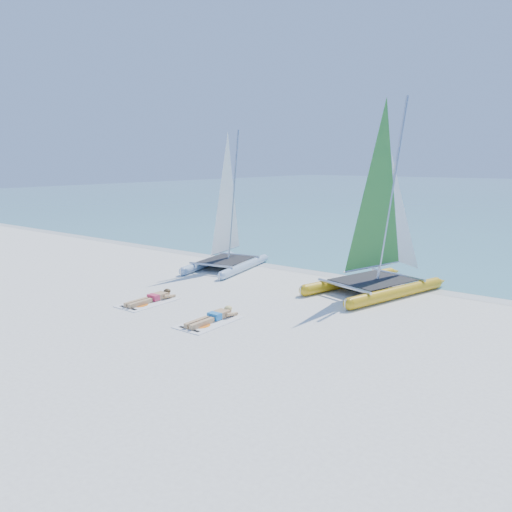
{
  "coord_description": "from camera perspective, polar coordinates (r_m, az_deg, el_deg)",
  "views": [
    {
      "loc": [
        8.99,
        -11.34,
        4.31
      ],
      "look_at": [
        -0.46,
        1.2,
        1.29
      ],
      "focal_mm": 35.0,
      "sensor_mm": 36.0,
      "label": 1
    }
  ],
  "objects": [
    {
      "name": "towel_b",
      "position": [
        13.64,
        -5.41,
        -7.54
      ],
      "size": [
        1.0,
        1.85,
        0.02
      ],
      "primitive_type": "cube",
      "color": "white",
      "rests_on": "ground"
    },
    {
      "name": "catamaran_yellow",
      "position": [
        17.04,
        14.5,
        3.02
      ],
      "size": [
        3.57,
        5.31,
        6.59
      ],
      "rotation": [
        0.0,
        0.0,
        -0.28
      ],
      "color": "yellow",
      "rests_on": "ground"
    },
    {
      "name": "catamaran_blue",
      "position": [
        20.05,
        -3.36,
        3.41
      ],
      "size": [
        2.79,
        4.5,
        5.71
      ],
      "rotation": [
        0.0,
        0.0,
        0.2
      ],
      "color": "silver",
      "rests_on": "ground"
    },
    {
      "name": "towel_a",
      "position": [
        15.74,
        -12.26,
        -5.22
      ],
      "size": [
        1.0,
        1.85,
        0.02
      ],
      "primitive_type": "cube",
      "color": "white",
      "rests_on": "ground"
    },
    {
      "name": "sunbather_a",
      "position": [
        15.83,
        -11.75,
        -4.7
      ],
      "size": [
        0.37,
        1.73,
        0.26
      ],
      "color": "tan",
      "rests_on": "towel_a"
    },
    {
      "name": "wet_sand_strip",
      "position": [
        19.57,
        8.68,
        -1.95
      ],
      "size": [
        140.0,
        1.4,
        0.01
      ],
      "primitive_type": "cube",
      "color": "silver",
      "rests_on": "ground"
    },
    {
      "name": "sunbather_b",
      "position": [
        13.74,
        -4.88,
        -6.91
      ],
      "size": [
        0.37,
        1.73,
        0.26
      ],
      "color": "tan",
      "rests_on": "towel_b"
    },
    {
      "name": "ground",
      "position": [
        15.1,
        -1.36,
        -5.69
      ],
      "size": [
        140.0,
        140.0,
        0.0
      ],
      "primitive_type": "plane",
      "color": "white",
      "rests_on": "ground"
    }
  ]
}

